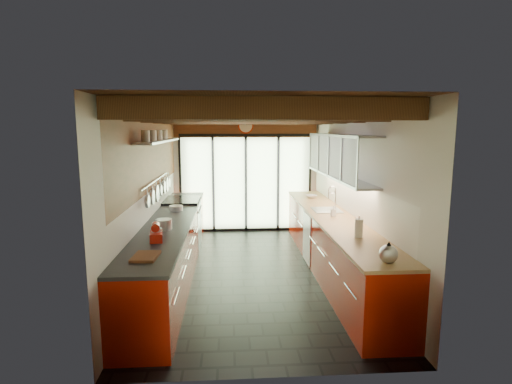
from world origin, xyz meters
The scene contains 18 objects.
ground centered at (0.00, 0.00, 0.00)m, with size 5.50×5.50×0.00m, color black.
room_shell centered at (0.00, 0.00, 1.65)m, with size 5.50×5.50×5.50m.
ceiling_beams centered at (0.00, 0.38, 2.46)m, with size 3.14×5.06×4.90m.
glass_door centered at (0.00, 2.69, 1.66)m, with size 2.95×0.10×2.90m.
left_counter centered at (-1.28, 0.00, 0.46)m, with size 0.68×5.00×0.92m.
range_stove centered at (-1.28, 1.45, 0.47)m, with size 0.66×0.90×0.97m.
right_counter centered at (1.27, 0.00, 0.46)m, with size 0.68×5.00×0.92m.
sink_assembly centered at (1.29, 0.40, 0.96)m, with size 0.45×0.52×0.43m.
upper_cabinets_right centered at (1.43, 0.30, 1.85)m, with size 0.34×3.00×3.00m.
left_wall_fixtures centered at (-1.47, 0.29, 1.78)m, with size 0.28×2.60×0.96m.
stand_mixer centered at (-1.27, -1.28, 1.01)m, with size 0.18×0.28×0.24m.
pot_large centered at (-1.27, -0.71, 0.99)m, with size 0.22×0.22×0.14m, color silver.
pot_small centered at (-1.27, 0.56, 0.96)m, with size 0.22×0.22×0.09m, color silver.
cutting_board centered at (-1.27, -1.94, 0.94)m, with size 0.26×0.36×0.03m, color brown.
kettle centered at (1.27, -2.25, 1.02)m, with size 0.22×0.25×0.23m.
paper_towel centered at (1.27, -1.29, 1.04)m, with size 0.12×0.12×0.28m.
soap_bottle centered at (1.27, -0.04, 1.00)m, with size 0.08×0.08×0.17m, color silver.
bowl centered at (1.27, 1.66, 0.95)m, with size 0.23×0.23×0.06m, color silver.
Camera 1 is at (-0.36, -6.12, 2.29)m, focal length 28.00 mm.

